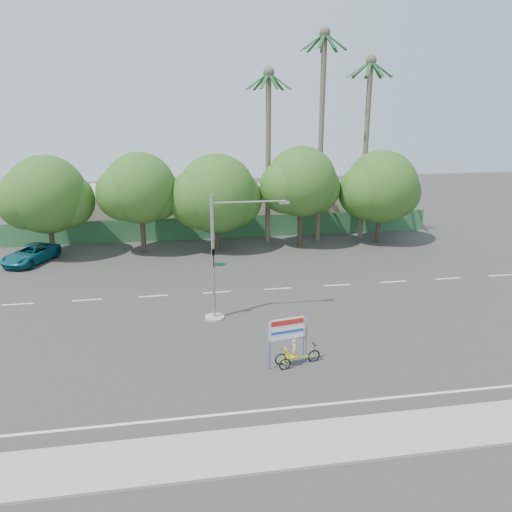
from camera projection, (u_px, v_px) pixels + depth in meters
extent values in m
plane|color=#33302D|center=(272.00, 347.00, 24.66)|extent=(120.00, 120.00, 0.00)
cube|color=gray|center=(314.00, 443.00, 17.56)|extent=(50.00, 2.40, 0.12)
cube|color=#336B3D|center=(225.00, 227.00, 44.67)|extent=(38.00, 0.08, 2.00)
cube|color=#B5A690|center=(114.00, 210.00, 47.04)|extent=(12.00, 8.00, 4.00)
cube|color=#B5A690|center=(300.00, 206.00, 49.95)|extent=(14.00, 8.00, 3.60)
cylinder|color=#473828|center=(51.00, 235.00, 38.92)|extent=(0.40, 0.40, 3.52)
sphere|color=#1F5418|center=(46.00, 195.00, 37.99)|extent=(6.00, 6.00, 6.00)
sphere|color=#1F5418|center=(67.00, 201.00, 38.65)|extent=(4.32, 4.32, 4.32)
sphere|color=#1F5418|center=(27.00, 200.00, 37.64)|extent=(4.56, 4.56, 4.56)
cylinder|color=#473828|center=(143.00, 230.00, 40.00)|extent=(0.40, 0.40, 3.74)
sphere|color=#1F5418|center=(140.00, 188.00, 39.02)|extent=(5.60, 5.60, 5.60)
sphere|color=#1F5418|center=(157.00, 194.00, 39.67)|extent=(4.03, 4.03, 4.03)
sphere|color=#1F5418|center=(124.00, 193.00, 38.68)|extent=(4.26, 4.26, 4.26)
cylinder|color=#473828|center=(217.00, 230.00, 41.02)|extent=(0.40, 0.40, 3.30)
sphere|color=#1F5418|center=(217.00, 194.00, 40.15)|extent=(6.40, 6.40, 6.40)
sphere|color=#1F5418|center=(234.00, 199.00, 40.81)|extent=(4.61, 4.61, 4.61)
sphere|color=#1F5418|center=(199.00, 199.00, 39.77)|extent=(4.86, 4.86, 4.86)
cylinder|color=#473828|center=(300.00, 223.00, 42.04)|extent=(0.40, 0.40, 3.87)
sphere|color=#1F5418|center=(301.00, 182.00, 41.03)|extent=(5.80, 5.80, 5.80)
sphere|color=#1F5418|center=(315.00, 188.00, 41.70)|extent=(4.18, 4.18, 4.18)
sphere|color=#1F5418|center=(286.00, 187.00, 40.69)|extent=(4.41, 4.41, 4.41)
cylinder|color=#473828|center=(378.00, 223.00, 43.22)|extent=(0.40, 0.40, 3.43)
sphere|color=#1F5418|center=(381.00, 187.00, 42.32)|extent=(6.20, 6.20, 6.20)
sphere|color=#1F5418|center=(394.00, 192.00, 42.98)|extent=(4.46, 4.46, 4.46)
sphere|color=#1F5418|center=(366.00, 192.00, 41.95)|extent=(4.71, 4.71, 4.71)
cylinder|color=#70604C|center=(321.00, 142.00, 41.88)|extent=(0.44, 0.44, 17.00)
sphere|color=#70604C|center=(325.00, 33.00, 39.43)|extent=(0.90, 0.90, 0.90)
cube|color=#1C4C21|center=(336.00, 42.00, 39.77)|extent=(1.91, 0.28, 1.36)
cube|color=#1C4C21|center=(331.00, 43.00, 40.30)|extent=(1.65, 1.44, 1.36)
cube|color=#1C4C21|center=(323.00, 43.00, 40.52)|extent=(0.61, 1.93, 1.36)
cube|color=#1C4C21|center=(316.00, 43.00, 40.31)|extent=(1.20, 1.80, 1.36)
cube|color=#1C4C21|center=(313.00, 42.00, 39.78)|extent=(1.89, 0.92, 1.36)
cube|color=#1C4C21|center=(315.00, 41.00, 39.17)|extent=(1.89, 0.92, 1.36)
cube|color=#1C4C21|center=(322.00, 40.00, 38.77)|extent=(1.20, 1.80, 1.36)
cube|color=#1C4C21|center=(330.00, 40.00, 38.77)|extent=(0.61, 1.93, 1.36)
cube|color=#1C4C21|center=(336.00, 41.00, 39.16)|extent=(1.65, 1.44, 1.36)
cylinder|color=#70604C|center=(365.00, 154.00, 42.81)|extent=(0.44, 0.44, 15.00)
sphere|color=#70604C|center=(371.00, 60.00, 40.64)|extent=(0.90, 0.90, 0.90)
cube|color=#1C4C21|center=(381.00, 69.00, 40.98)|extent=(1.91, 0.28, 1.36)
cube|color=#1C4C21|center=(376.00, 70.00, 41.52)|extent=(1.65, 1.44, 1.36)
cube|color=#1C4C21|center=(368.00, 70.00, 41.73)|extent=(0.61, 1.93, 1.36)
cube|color=#1C4C21|center=(361.00, 70.00, 41.53)|extent=(1.20, 1.80, 1.36)
cube|color=#1C4C21|center=(359.00, 69.00, 40.99)|extent=(1.89, 0.92, 1.36)
cube|color=#1C4C21|center=(362.00, 68.00, 40.39)|extent=(1.89, 0.92, 1.36)
cube|color=#1C4C21|center=(369.00, 68.00, 39.99)|extent=(1.20, 1.80, 1.36)
cube|color=#1C4C21|center=(377.00, 68.00, 39.98)|extent=(0.61, 1.93, 1.36)
cube|color=#1C4C21|center=(382.00, 68.00, 40.37)|extent=(1.65, 1.44, 1.36)
cylinder|color=#70604C|center=(268.00, 161.00, 41.60)|extent=(0.44, 0.44, 14.00)
sphere|color=#70604C|center=(269.00, 72.00, 39.58)|extent=(0.90, 0.90, 0.90)
cube|color=#1C4C21|center=(280.00, 81.00, 39.92)|extent=(1.91, 0.28, 1.36)
cube|color=#1C4C21|center=(276.00, 81.00, 40.46)|extent=(1.65, 1.44, 1.36)
cube|color=#1C4C21|center=(268.00, 82.00, 40.67)|extent=(0.61, 1.93, 1.36)
cube|color=#1C4C21|center=(261.00, 81.00, 40.46)|extent=(1.20, 1.80, 1.36)
cube|color=#1C4C21|center=(257.00, 81.00, 39.93)|extent=(1.89, 0.92, 1.36)
cube|color=#1C4C21|center=(258.00, 81.00, 39.32)|extent=(1.89, 0.92, 1.36)
cube|color=#1C4C21|center=(265.00, 80.00, 38.92)|extent=(1.20, 1.80, 1.36)
cube|color=#1C4C21|center=(273.00, 80.00, 38.92)|extent=(0.61, 1.93, 1.36)
cube|color=#1C4C21|center=(279.00, 81.00, 39.31)|extent=(1.65, 1.44, 1.36)
cylinder|color=gray|center=(215.00, 317.00, 28.02)|extent=(1.10, 1.10, 0.10)
cylinder|color=gray|center=(213.00, 259.00, 27.03)|extent=(0.18, 0.18, 7.00)
cylinder|color=gray|center=(249.00, 202.00, 26.46)|extent=(4.00, 0.10, 0.10)
cube|color=gray|center=(284.00, 203.00, 26.79)|extent=(0.55, 0.20, 0.12)
imported|color=black|center=(213.00, 258.00, 26.79)|extent=(0.16, 0.20, 1.00)
cube|color=#14662D|center=(220.00, 264.00, 27.18)|extent=(0.70, 0.04, 0.18)
torus|color=black|center=(314.00, 356.00, 23.20)|extent=(0.62, 0.17, 0.62)
torus|color=black|center=(281.00, 359.00, 22.95)|extent=(0.58, 0.16, 0.58)
torus|color=black|center=(285.00, 364.00, 22.49)|extent=(0.58, 0.16, 0.58)
cube|color=#CBCE12|center=(298.00, 358.00, 22.94)|extent=(1.54, 0.31, 0.05)
cube|color=#CBCE12|center=(283.00, 361.00, 22.71)|extent=(0.15, 0.55, 0.05)
cube|color=#CBCE12|center=(291.00, 356.00, 22.79)|extent=(0.52, 0.46, 0.05)
cube|color=#CBCE12|center=(286.00, 352.00, 22.64)|extent=(0.27, 0.41, 0.50)
cylinder|color=black|center=(314.00, 349.00, 23.10)|extent=(0.03, 0.03, 0.50)
cube|color=black|center=(314.00, 344.00, 23.03)|extent=(0.10, 0.41, 0.04)
imported|color=#CCB284|center=(294.00, 349.00, 22.73)|extent=(0.29, 0.40, 0.99)
cylinder|color=blue|center=(270.00, 344.00, 22.23)|extent=(0.06, 0.06, 2.47)
cylinder|color=blue|center=(304.00, 339.00, 22.75)|extent=(0.06, 0.06, 2.47)
cube|color=white|center=(287.00, 329.00, 22.31)|extent=(1.72, 0.34, 1.01)
cube|color=red|center=(288.00, 322.00, 22.19)|extent=(1.54, 0.27, 0.24)
cube|color=blue|center=(287.00, 332.00, 22.32)|extent=(1.54, 0.27, 0.13)
cylinder|color=black|center=(306.00, 344.00, 22.88)|extent=(0.02, 0.02, 1.92)
cube|color=red|center=(300.00, 333.00, 22.60)|extent=(0.80, 0.15, 0.60)
imported|color=#0E5865|center=(31.00, 254.00, 37.74)|extent=(4.09, 5.42, 1.37)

